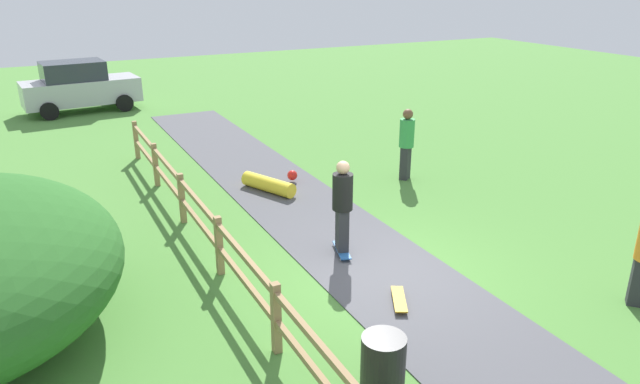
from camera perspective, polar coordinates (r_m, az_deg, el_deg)
ground_plane at (r=10.59m, az=6.16°, el=-7.85°), size 60.00×60.00×0.00m
asphalt_path at (r=10.59m, az=6.16°, el=-7.80°), size 2.40×28.00×0.02m
wooden_fence at (r=9.25m, az=-7.47°, el=-7.69°), size 0.12×18.12×1.10m
trash_bin at (r=7.56m, az=6.18°, el=-16.83°), size 0.56×0.56×0.90m
skater_riding at (r=10.74m, az=2.22°, el=-1.09°), size 0.47×0.82×1.85m
skater_fallen at (r=14.28m, az=-4.89°, el=0.82°), size 1.41×1.54×0.36m
skateboard_loose at (r=9.65m, az=7.76°, el=-10.37°), size 0.56×0.80×0.08m
bystander_green at (r=15.05m, az=8.48°, el=5.00°), size 0.53×0.53×1.84m
parked_car_silver at (r=24.40m, az=-22.52°, el=9.53°), size 4.34×2.29×1.92m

